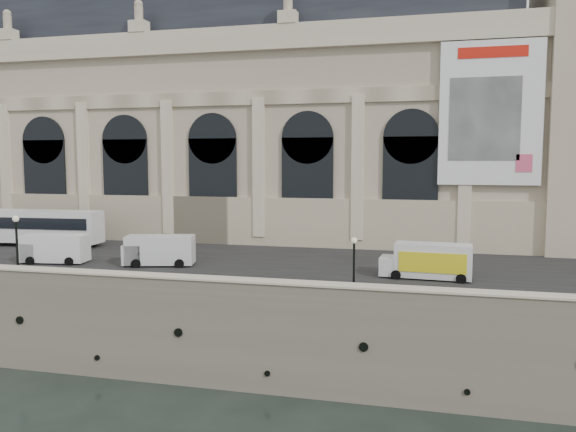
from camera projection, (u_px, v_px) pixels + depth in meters
name	position (u px, v px, depth m)	size (l,w,h in m)	color
ground	(152.00, 383.00, 37.27)	(260.00, 260.00, 0.00)	black
quay	(282.00, 254.00, 70.82)	(160.00, 70.00, 6.00)	#7A715D
street	(224.00, 258.00, 50.22)	(160.00, 24.00, 0.06)	#2D2D2D
parapet	(154.00, 283.00, 37.20)	(160.00, 1.40, 1.21)	#7A715D
museum	(224.00, 118.00, 66.58)	(69.00, 18.70, 29.10)	beige
bus_left	(42.00, 226.00, 57.06)	(12.65, 3.53, 3.69)	silver
van_b	(52.00, 249.00, 47.68)	(5.76, 2.87, 2.46)	white
van_c	(156.00, 251.00, 46.45)	(6.06, 3.45, 2.55)	silver
box_truck	(428.00, 261.00, 41.31)	(6.70, 2.70, 2.65)	silver
lamp_left	(17.00, 247.00, 41.65)	(0.48, 0.48, 4.68)	black
lamp_right	(354.00, 268.00, 35.78)	(0.39, 0.39, 3.87)	black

